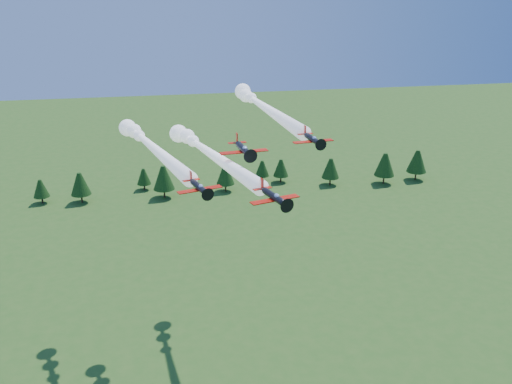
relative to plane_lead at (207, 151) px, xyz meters
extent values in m
cylinder|color=black|center=(7.13, -25.24, 0.00)|extent=(2.51, 5.64, 1.03)
cone|color=black|center=(8.01, -28.37, 0.00)|extent=(1.24, 1.17, 1.03)
cone|color=black|center=(8.18, -28.97, 0.00)|extent=(0.56, 0.57, 0.45)
cylinder|color=black|center=(8.23, -29.13, 0.00)|extent=(2.10, 0.63, 2.17)
cube|color=red|center=(7.24, -25.64, -0.33)|extent=(7.72, 3.41, 0.12)
cube|color=red|center=(6.14, -21.72, 0.05)|extent=(3.12, 1.66, 0.07)
cube|color=red|center=(6.11, -21.62, 0.88)|extent=(0.36, 0.97, 1.50)
ellipsoid|color=#839CCB|center=(7.38, -26.14, 0.41)|extent=(1.05, 1.39, 0.64)
sphere|color=white|center=(-1.90, 6.74, 0.00)|extent=(2.30, 2.30, 2.30)
sphere|color=white|center=(-3.02, 10.71, 0.00)|extent=(3.00, 3.00, 3.00)
sphere|color=white|center=(-4.14, 14.67, 0.00)|extent=(3.70, 3.70, 3.70)
cylinder|color=black|center=(-3.26, -18.80, -0.11)|extent=(2.31, 5.24, 0.96)
cone|color=black|center=(-2.45, -21.70, -0.11)|extent=(1.15, 1.09, 0.96)
cone|color=black|center=(-2.29, -22.26, -0.11)|extent=(0.52, 0.53, 0.42)
cylinder|color=black|center=(-2.25, -22.41, -0.11)|extent=(1.95, 0.58, 2.01)
cube|color=red|center=(-3.16, -19.17, -0.42)|extent=(7.17, 3.15, 0.11)
cube|color=red|center=(-4.17, -15.53, -0.06)|extent=(2.89, 1.53, 0.07)
cube|color=red|center=(-4.20, -15.43, 0.70)|extent=(0.33, 0.90, 1.39)
ellipsoid|color=#839CCB|center=(-3.03, -19.63, 0.27)|extent=(0.97, 1.29, 0.60)
sphere|color=white|center=(-12.40, 13.93, -0.11)|extent=(2.30, 2.30, 2.30)
sphere|color=white|center=(-13.54, 18.04, -0.11)|extent=(3.00, 3.00, 3.00)
sphere|color=white|center=(-14.69, 22.15, -0.11)|extent=(3.70, 3.70, 3.70)
cylinder|color=black|center=(16.13, -13.64, 5.14)|extent=(1.46, 5.07, 0.93)
cone|color=black|center=(16.45, -16.54, 5.14)|extent=(1.01, 0.93, 0.93)
cone|color=black|center=(16.51, -17.10, 5.14)|extent=(0.45, 0.46, 0.41)
cylinder|color=black|center=(16.53, -17.25, 5.14)|extent=(1.94, 0.25, 1.94)
cube|color=red|center=(16.17, -14.01, 4.84)|extent=(6.95, 1.99, 0.11)
cube|color=red|center=(15.77, -10.38, 5.19)|extent=(2.75, 1.07, 0.06)
cube|color=red|center=(15.76, -10.29, 5.93)|extent=(0.18, 0.88, 1.34)
ellipsoid|color=#839CCB|center=(16.22, -14.47, 5.51)|extent=(0.78, 1.18, 0.58)
sphere|color=white|center=(12.31, 21.24, 5.14)|extent=(2.30, 2.30, 2.30)
sphere|color=white|center=(11.83, 25.65, 5.14)|extent=(3.00, 3.00, 3.00)
sphere|color=white|center=(11.34, 30.06, 5.14)|extent=(3.70, 3.70, 3.70)
cylinder|color=black|center=(5.35, -8.88, 2.65)|extent=(1.79, 6.17, 1.13)
cone|color=black|center=(5.74, -12.41, 2.65)|extent=(1.23, 1.13, 1.13)
cone|color=black|center=(5.81, -13.08, 2.65)|extent=(0.55, 0.56, 0.50)
cylinder|color=black|center=(5.83, -13.27, 2.65)|extent=(2.35, 0.30, 2.36)
cube|color=red|center=(5.40, -9.33, 2.29)|extent=(8.45, 2.43, 0.14)
cube|color=red|center=(4.91, -4.91, 2.71)|extent=(3.35, 1.31, 0.08)
cube|color=red|center=(4.89, -4.80, 3.61)|extent=(0.22, 1.07, 1.63)
ellipsoid|color=#839CCB|center=(5.46, -9.89, 3.10)|extent=(0.95, 1.43, 0.70)
cylinder|color=#382314|center=(-35.48, 92.15, -42.09)|extent=(0.60, 0.60, 3.03)
cone|color=black|center=(-35.48, 92.15, -36.67)|extent=(6.94, 6.94, 7.80)
cylinder|color=#382314|center=(89.84, 93.09, -41.96)|extent=(0.60, 0.60, 3.31)
cone|color=black|center=(89.84, 93.09, -36.05)|extent=(7.55, 7.55, 8.50)
cylinder|color=#382314|center=(-6.90, 91.53, -41.96)|extent=(0.60, 0.60, 3.30)
cone|color=black|center=(-6.90, 91.53, -36.06)|extent=(7.55, 7.55, 8.49)
cylinder|color=#382314|center=(37.63, 99.96, -42.34)|extent=(0.60, 0.60, 2.53)
cone|color=black|center=(37.63, 99.96, -37.82)|extent=(5.79, 5.79, 6.52)
cylinder|color=#382314|center=(-13.94, 101.12, -42.47)|extent=(0.60, 0.60, 2.27)
cone|color=black|center=(-13.94, 101.12, -38.42)|extent=(5.19, 5.19, 5.84)
cylinder|color=#382314|center=(15.45, 94.00, -42.17)|extent=(0.60, 0.60, 2.88)
cone|color=black|center=(15.45, 94.00, -37.03)|extent=(6.58, 6.58, 7.41)
cylinder|color=#382314|center=(75.89, 91.24, -41.94)|extent=(0.60, 0.60, 3.34)
cone|color=black|center=(75.89, 91.24, -35.98)|extent=(7.63, 7.63, 8.58)
cylinder|color=#382314|center=(-48.97, 93.94, -42.40)|extent=(0.60, 0.60, 2.41)
cone|color=black|center=(-48.97, 93.94, -38.10)|extent=(5.50, 5.50, 6.19)
cylinder|color=#382314|center=(30.75, 101.99, -42.44)|extent=(0.60, 0.60, 2.33)
cone|color=black|center=(30.75, 101.99, -38.28)|extent=(5.33, 5.33, 6.00)
cylinder|color=#382314|center=(55.36, 93.63, -42.16)|extent=(0.60, 0.60, 2.89)
cone|color=black|center=(55.36, 93.63, -37.00)|extent=(6.61, 6.61, 7.43)
camera|label=1|loc=(-9.75, -101.35, 30.01)|focal=40.00mm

